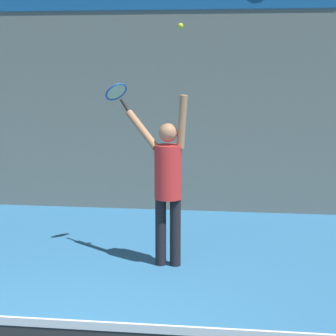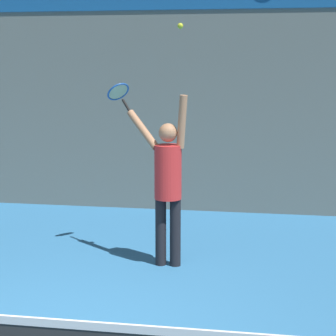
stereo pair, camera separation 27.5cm
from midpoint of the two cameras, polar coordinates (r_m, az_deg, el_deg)
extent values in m
cube|color=slate|center=(9.87, -2.66, 10.43)|extent=(18.00, 0.10, 5.00)
cylinder|color=black|center=(7.29, -1.78, -6.01)|extent=(0.13, 0.13, 0.82)
cylinder|color=black|center=(7.27, -0.40, -6.06)|extent=(0.13, 0.13, 0.82)
cylinder|color=red|center=(7.11, -1.11, -0.39)|extent=(0.32, 0.32, 0.64)
sphere|color=tan|center=(7.05, -1.12, 3.33)|extent=(0.22, 0.22, 0.22)
cylinder|color=tan|center=(6.99, 0.20, 4.36)|extent=(0.17, 0.16, 0.62)
cylinder|color=tan|center=(7.25, -3.53, 3.61)|extent=(0.47, 0.41, 0.45)
cylinder|color=black|center=(7.48, -5.12, 5.80)|extent=(0.15, 0.14, 0.17)
torus|color=#1E51A5|center=(7.61, -5.92, 7.12)|extent=(0.36, 0.36, 0.23)
cylinder|color=beige|center=(7.61, -5.92, 7.12)|extent=(0.30, 0.30, 0.19)
sphere|color=#CCDB2D|center=(6.95, 0.02, 13.18)|extent=(0.06, 0.06, 0.06)
camera|label=1|loc=(0.14, -91.11, -0.19)|focal=65.00mm
camera|label=2|loc=(0.14, 88.89, 0.19)|focal=65.00mm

